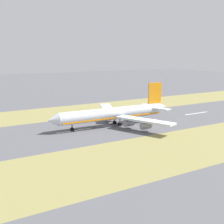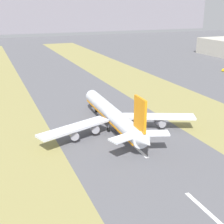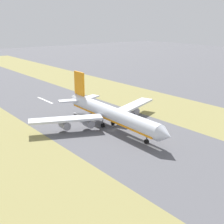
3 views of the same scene
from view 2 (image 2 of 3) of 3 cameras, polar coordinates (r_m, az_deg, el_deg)
name	(u,v)px [view 2 (image 2 of 3)]	position (r m, az deg, el deg)	size (l,w,h in m)	color
ground_plane	(112,126)	(130.76, 0.03, -2.56)	(800.00, 800.00, 0.00)	#56565B
grass_median_east	(201,113)	(152.50, 15.89, -0.11)	(40.00, 600.00, 0.01)	olive
centreline_dash_near	(208,212)	(83.42, 17.17, -17.15)	(1.20, 18.00, 0.01)	silver
centreline_dash_mid	(136,147)	(112.21, 4.34, -6.41)	(1.20, 18.00, 0.01)	silver
centreline_dash_far	(98,113)	(146.37, -2.60, -0.18)	(1.20, 18.00, 0.01)	silver
airplane_main_jet	(114,116)	(124.72, 0.31, -0.69)	(64.11, 67.14, 20.20)	silver
apron_car	(224,70)	(254.67, 19.77, 7.25)	(4.74, 3.58, 2.03)	gold
mountain_ridge	(5,4)	(634.27, -18.99, 18.22)	(800.00, 120.00, 100.12)	gray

